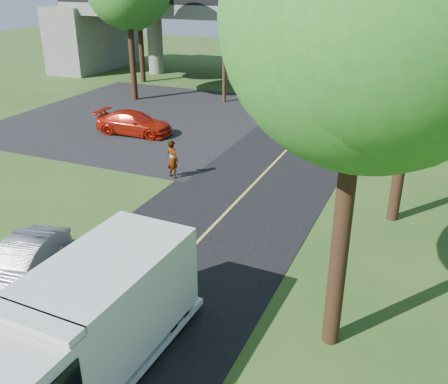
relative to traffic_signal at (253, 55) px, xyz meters
The scene contains 11 objects.
ground 26.87m from the traffic_signal, 77.01° to the right, with size 120.00×120.00×0.00m, color #2B4C1B.
road 17.38m from the traffic_signal, 69.44° to the right, with size 7.00×90.00×0.02m, color black.
parking_lot 9.96m from the traffic_signal, 122.01° to the right, with size 16.00×18.00×0.01m, color black.
lane_line 17.38m from the traffic_signal, 69.44° to the right, with size 0.12×90.00×0.01m, color gold.
overpass 8.59m from the traffic_signal, 45.00° to the left, with size 54.00×10.00×7.30m.
traffic_signal is the anchor object (origin of this frame).
utility_pole 2.86m from the traffic_signal, 126.87° to the right, with size 1.60×0.26×9.00m.
step_van 29.26m from the traffic_signal, 77.04° to the right, with size 2.67×6.75×2.80m.
red_sedan 12.20m from the traffic_signal, 105.67° to the right, with size 1.90×4.66×1.35m, color #AB1B0A.
silver_sedan 26.21m from the traffic_signal, 85.49° to the right, with size 1.36×3.89×1.28m, color gray.
pedestrian 16.93m from the traffic_signal, 82.46° to the right, with size 0.67×0.44×1.82m, color gray.
Camera 1 is at (7.09, -9.73, 8.92)m, focal length 40.00 mm.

